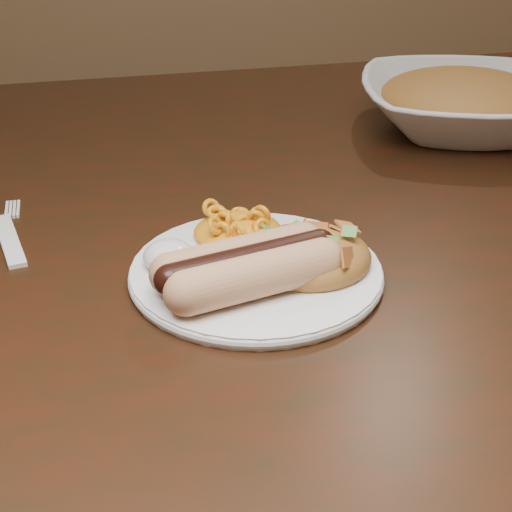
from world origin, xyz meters
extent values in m
cube|color=black|center=(0.00, 0.00, 0.73)|extent=(1.60, 0.90, 0.04)
cylinder|color=white|center=(0.11, -0.15, 0.76)|extent=(0.21, 0.21, 0.01)
cylinder|color=tan|center=(0.10, -0.20, 0.78)|extent=(0.12, 0.06, 0.03)
cylinder|color=tan|center=(0.10, -0.16, 0.78)|extent=(0.12, 0.06, 0.03)
cylinder|color=black|center=(0.10, -0.18, 0.78)|extent=(0.13, 0.05, 0.03)
ellipsoid|color=orange|center=(0.11, -0.10, 0.77)|extent=(0.09, 0.08, 0.03)
ellipsoid|color=silver|center=(0.05, -0.13, 0.77)|extent=(0.05, 0.05, 0.03)
ellipsoid|color=#CB4427|center=(0.16, -0.16, 0.77)|extent=(0.10, 0.10, 0.04)
cube|color=white|center=(-0.08, -0.04, 0.75)|extent=(0.05, 0.15, 0.00)
imported|color=silver|center=(0.43, 0.13, 0.78)|extent=(0.30, 0.30, 0.06)
ellipsoid|color=#CB4427|center=(0.43, 0.13, 0.80)|extent=(0.26, 0.26, 0.05)
camera|label=1|loc=(-0.01, -0.68, 1.07)|focal=55.00mm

